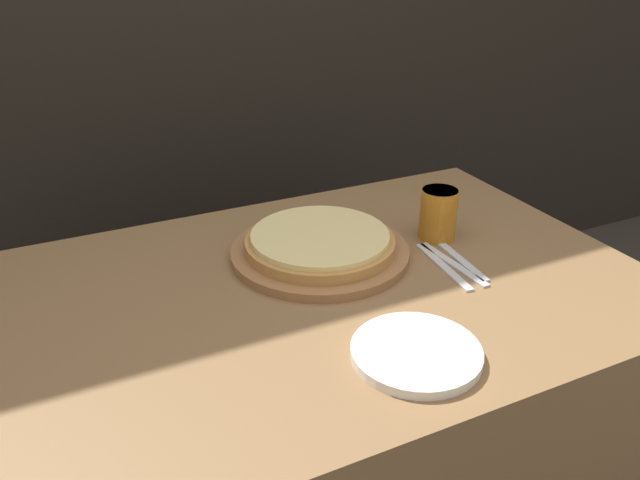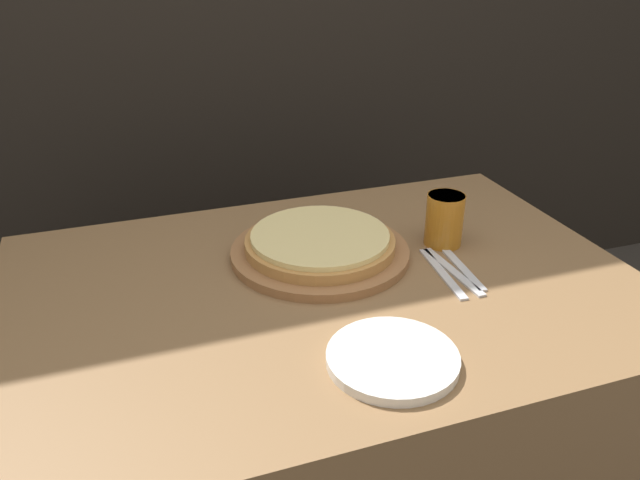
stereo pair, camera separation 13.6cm
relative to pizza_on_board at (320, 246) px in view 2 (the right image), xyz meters
The scene contains 7 objects.
dining_table 0.40m from the pizza_on_board, 104.82° to the right, with size 1.29×0.89×0.72m.
pizza_on_board is the anchor object (origin of this frame).
beer_glass 0.29m from the pizza_on_board, ahead, with size 0.09×0.09×0.12m.
dinner_plate 0.40m from the pizza_on_board, 91.32° to the right, with size 0.22×0.22×0.02m.
fork 0.27m from the pizza_on_board, 36.47° to the right, with size 0.04×0.22×0.00m.
dinner_knife 0.29m from the pizza_on_board, 33.53° to the right, with size 0.03×0.22×0.00m.
spoon 0.31m from the pizza_on_board, 30.99° to the right, with size 0.03×0.18×0.00m.
Camera 2 is at (-0.37, -1.04, 1.37)m, focal length 35.00 mm.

